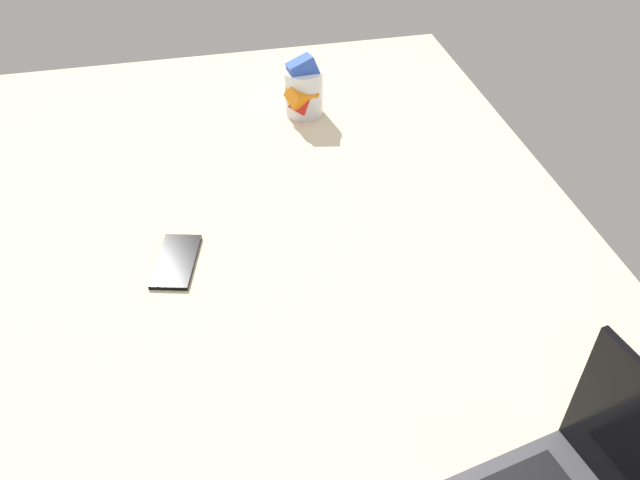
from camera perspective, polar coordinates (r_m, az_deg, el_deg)
name	(u,v)px	position (r cm, az deg, el deg)	size (l,w,h in cm)	color
bed_mattress	(233,314)	(123.21, -7.56, -6.37)	(180.00, 140.00, 18.00)	beige
snack_cup	(303,90)	(158.61, -1.44, 12.81)	(10.62, 9.45, 14.85)	silver
cell_phone	(176,261)	(121.28, -12.32, -1.80)	(6.80, 14.00, 0.80)	black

